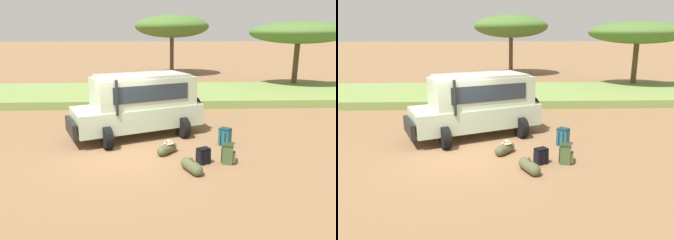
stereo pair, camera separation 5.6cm
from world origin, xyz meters
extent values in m
plane|color=olive|center=(0.00, 0.00, 0.00)|extent=(320.00, 320.00, 0.00)
cube|color=olive|center=(0.00, 10.16, 0.22)|extent=(120.00, 7.00, 0.44)
cube|color=#B2C6A8|center=(0.40, 2.06, 0.82)|extent=(5.25, 3.69, 0.84)
cube|color=#B2C6A8|center=(0.63, 2.16, 1.79)|extent=(4.22, 3.15, 1.10)
cube|color=#232D38|center=(-0.77, 1.55, 1.74)|extent=(0.67, 1.45, 0.77)
cube|color=#232D38|center=(0.99, 1.33, 1.84)|extent=(2.71, 1.20, 0.60)
cube|color=#232D38|center=(0.27, 2.98, 1.84)|extent=(2.71, 1.20, 0.60)
cube|color=#B7B7B7|center=(0.58, 2.14, 2.39)|extent=(3.83, 2.93, 0.10)
cube|color=black|center=(-1.96, 1.04, 0.65)|extent=(0.79, 1.55, 0.56)
cylinder|color=black|center=(-0.23, 0.73, 1.79)|extent=(0.10, 0.10, 1.25)
cylinder|color=black|center=(-0.61, 0.56, 0.40)|extent=(0.57, 0.85, 0.80)
cylinder|color=black|center=(-1.38, 2.34, 0.40)|extent=(0.57, 0.85, 0.80)
cylinder|color=black|center=(2.18, 1.77, 0.40)|extent=(0.57, 0.85, 0.80)
cylinder|color=black|center=(1.41, 3.55, 0.40)|extent=(0.57, 0.85, 0.80)
cylinder|color=black|center=(2.78, 3.08, 0.97)|extent=(0.49, 0.76, 0.74)
cube|color=black|center=(2.58, -0.94, 0.22)|extent=(0.47, 0.41, 0.45)
cube|color=black|center=(2.50, -0.79, 0.17)|extent=(0.30, 0.21, 0.25)
cube|color=black|center=(2.58, -0.94, 0.48)|extent=(0.46, 0.41, 0.07)
cylinder|color=black|center=(2.57, -1.12, 0.22)|extent=(0.04, 0.04, 0.38)
cylinder|color=black|center=(2.73, -1.04, 0.22)|extent=(0.04, 0.04, 0.38)
cube|color=#235B6B|center=(3.61, 0.76, 0.29)|extent=(0.50, 0.48, 0.58)
cube|color=#235B6B|center=(3.73, 0.90, 0.22)|extent=(0.28, 0.25, 0.32)
cube|color=#13323A|center=(3.61, 0.76, 0.61)|extent=(0.49, 0.48, 0.07)
cylinder|color=#13323A|center=(3.44, 0.68, 0.29)|extent=(0.04, 0.04, 0.50)
cylinder|color=#13323A|center=(3.58, 0.57, 0.29)|extent=(0.04, 0.04, 0.50)
cube|color=#42562D|center=(3.35, -0.93, 0.28)|extent=(0.40, 0.44, 0.56)
cube|color=#42562D|center=(3.55, -0.98, 0.21)|extent=(0.15, 0.29, 0.31)
cube|color=#242F19|center=(3.35, -0.93, 0.59)|extent=(0.41, 0.43, 0.07)
cylinder|color=#242F19|center=(3.20, -0.80, 0.28)|extent=(0.04, 0.04, 0.48)
cylinder|color=#242F19|center=(3.16, -0.96, 0.28)|extent=(0.04, 0.04, 0.48)
cylinder|color=#4C5133|center=(1.48, -0.02, 0.17)|extent=(0.62, 0.65, 0.34)
sphere|color=#4C5133|center=(1.66, 0.20, 0.17)|extent=(0.33, 0.33, 0.33)
sphere|color=#4C5133|center=(1.30, -0.24, 0.17)|extent=(0.33, 0.33, 0.33)
torus|color=#2D301E|center=(1.48, -0.02, 0.36)|extent=(0.12, 0.14, 0.16)
cylinder|color=beige|center=(1.54, 0.06, 0.35)|extent=(0.34, 0.34, 0.02)
cylinder|color=beige|center=(1.54, 0.06, 0.40)|extent=(0.17, 0.17, 0.09)
cylinder|color=#4C5133|center=(2.15, -1.58, 0.18)|extent=(0.57, 0.70, 0.35)
sphere|color=#4C5133|center=(2.28, -1.85, 0.18)|extent=(0.35, 0.35, 0.35)
sphere|color=#4C5133|center=(2.02, -1.30, 0.18)|extent=(0.35, 0.35, 0.35)
torus|color=#2D301E|center=(2.15, -1.58, 0.37)|extent=(0.09, 0.16, 0.16)
cylinder|color=brown|center=(2.77, 22.13, 1.85)|extent=(0.38, 0.38, 3.71)
ellipsoid|color=#476B2D|center=(2.77, 22.13, 4.61)|extent=(7.09, 6.66, 2.12)
cylinder|color=brown|center=(11.31, 13.11, 1.68)|extent=(0.38, 0.38, 3.35)
ellipsoid|color=#476B2D|center=(11.31, 13.11, 4.01)|extent=(6.86, 6.93, 1.56)
camera|label=1|loc=(1.10, -10.47, 3.96)|focal=35.00mm
camera|label=2|loc=(1.15, -10.47, 3.96)|focal=35.00mm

